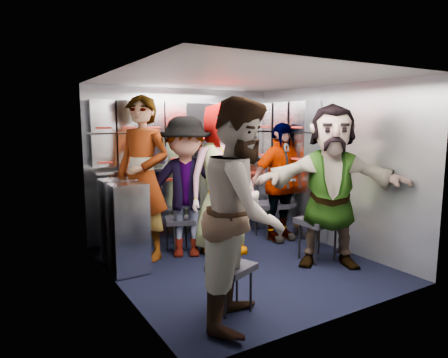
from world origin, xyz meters
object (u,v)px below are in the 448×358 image
jump_seat_center (215,221)px  attendant_arc_a (243,212)px  jump_seat_near_left (231,270)px  attendant_arc_e (331,186)px  attendant_arc_d (279,182)px  jump_seat_mid_left (180,222)px  jump_seat_near_right (318,223)px  attendant_standing (143,178)px  attendant_arc_c (222,179)px  attendant_arc_b (186,187)px  jump_seat_mid_right (271,206)px

jump_seat_center → attendant_arc_a: 1.98m
jump_seat_near_left → attendant_arc_e: bearing=13.8°
attendant_arc_d → jump_seat_center: bearing=168.8°
jump_seat_center → attendant_arc_d: attendant_arc_d is taller
jump_seat_mid_left → jump_seat_near_right: 1.70m
jump_seat_near_left → attendant_arc_e: (1.56, 0.38, 0.55)m
attendant_arc_d → attendant_arc_e: size_ratio=0.88×
jump_seat_near_right → attendant_standing: size_ratio=0.26×
attendant_arc_c → attendant_arc_e: bearing=-49.4°
jump_seat_center → attendant_arc_b: attendant_arc_b is taller
jump_seat_center → attendant_arc_a: bearing=-112.8°
jump_seat_mid_right → attendant_arc_d: size_ratio=0.32×
jump_seat_center → jump_seat_mid_right: 0.94m
attendant_arc_b → attendant_arc_d: 1.38m
jump_seat_mid_right → attendant_standing: bearing=177.7°
jump_seat_near_left → attendant_standing: bearing=95.9°
jump_seat_mid_left → attendant_standing: (-0.47, 0.01, 0.59)m
attendant_arc_e → jump_seat_mid_right: bearing=120.9°
jump_seat_near_left → attendant_standing: attendant_standing is taller
jump_seat_center → attendant_arc_e: (0.82, -1.19, 0.56)m
jump_seat_center → jump_seat_mid_right: (0.94, 0.05, 0.08)m
attendant_arc_c → attendant_arc_b: bearing=166.9°
jump_seat_center → jump_seat_near_right: (0.82, -1.01, 0.09)m
jump_seat_near_left → attendant_arc_e: 1.69m
jump_seat_mid_right → attendant_arc_d: 0.41m
jump_seat_near_right → attendant_standing: bearing=146.7°
jump_seat_mid_right → attendant_arc_c: 1.09m
attendant_arc_b → jump_seat_near_left: bearing=-73.6°
jump_seat_mid_left → attendant_arc_d: size_ratio=0.28×
jump_seat_center → attendant_arc_b: 0.67m
attendant_arc_c → attendant_arc_a: bearing=-113.4°
jump_seat_near_right → attendant_arc_d: (0.12, 0.88, 0.37)m
jump_seat_near_right → attendant_arc_c: attendant_arc_c is taller
jump_seat_mid_left → attendant_arc_b: size_ratio=0.27×
attendant_arc_c → jump_seat_center: bearing=91.7°
jump_seat_mid_left → attendant_standing: 0.76m
attendant_arc_b → jump_seat_mid_left: bearing=117.4°
jump_seat_near_left → jump_seat_mid_left: bearing=80.2°
jump_seat_center → attendant_arc_e: 1.55m
attendant_arc_b → attendant_arc_e: attendant_arc_e is taller
attendant_standing → attendant_arc_d: attendant_standing is taller
jump_seat_center → attendant_standing: size_ratio=0.21×
jump_seat_mid_right → attendant_standing: attendant_standing is taller
jump_seat_near_left → jump_seat_mid_left: jump_seat_mid_left is taller
jump_seat_mid_left → attendant_arc_c: (0.44, -0.30, 0.55)m
attendant_standing → attendant_arc_e: attendant_standing is taller
jump_seat_near_left → attendant_standing: 1.81m
jump_seat_mid_left → attendant_arc_d: 1.47m
jump_seat_mid_right → attendant_arc_e: 1.34m
jump_seat_mid_left → jump_seat_mid_right: size_ratio=0.87×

